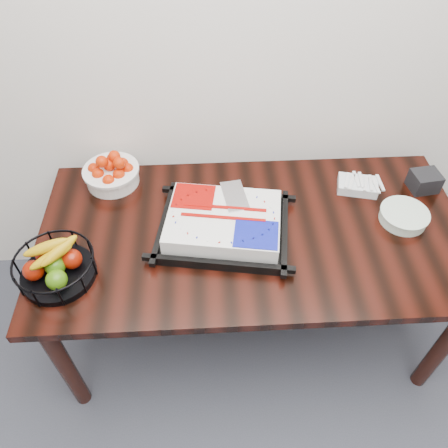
{
  "coord_description": "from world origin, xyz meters",
  "views": [
    {
      "loc": [
        -0.19,
        0.78,
        2.12
      ],
      "look_at": [
        -0.12,
        1.97,
        0.83
      ],
      "focal_mm": 35.0,
      "sensor_mm": 36.0,
      "label": 1
    }
  ],
  "objects_px": {
    "cake_tray": "(224,224)",
    "plate_stack": "(404,216)",
    "tangerine_bowl": "(111,171)",
    "napkin_box": "(424,181)",
    "fruit_basket": "(55,266)",
    "table": "(252,243)"
  },
  "relations": [
    {
      "from": "fruit_basket",
      "to": "plate_stack",
      "type": "bearing_deg",
      "value": 8.8
    },
    {
      "from": "fruit_basket",
      "to": "napkin_box",
      "type": "xyz_separation_m",
      "value": [
        1.57,
        0.41,
        -0.02
      ]
    },
    {
      "from": "table",
      "to": "napkin_box",
      "type": "relative_size",
      "value": 14.88
    },
    {
      "from": "napkin_box",
      "to": "fruit_basket",
      "type": "bearing_deg",
      "value": -165.21
    },
    {
      "from": "plate_stack",
      "to": "tangerine_bowl",
      "type": "bearing_deg",
      "value": 166.1
    },
    {
      "from": "cake_tray",
      "to": "tangerine_bowl",
      "type": "distance_m",
      "value": 0.6
    },
    {
      "from": "fruit_basket",
      "to": "napkin_box",
      "type": "distance_m",
      "value": 1.62
    },
    {
      "from": "tangerine_bowl",
      "to": "plate_stack",
      "type": "xyz_separation_m",
      "value": [
        1.27,
        -0.31,
        -0.04
      ]
    },
    {
      "from": "cake_tray",
      "to": "plate_stack",
      "type": "xyz_separation_m",
      "value": [
        0.77,
        0.02,
        -0.02
      ]
    },
    {
      "from": "tangerine_bowl",
      "to": "table",
      "type": "bearing_deg",
      "value": -28.29
    },
    {
      "from": "cake_tray",
      "to": "table",
      "type": "bearing_deg",
      "value": 1.21
    },
    {
      "from": "fruit_basket",
      "to": "tangerine_bowl",
      "type": "bearing_deg",
      "value": 74.92
    },
    {
      "from": "tangerine_bowl",
      "to": "napkin_box",
      "type": "relative_size",
      "value": 2.12
    },
    {
      "from": "plate_stack",
      "to": "napkin_box",
      "type": "height_order",
      "value": "napkin_box"
    },
    {
      "from": "tangerine_bowl",
      "to": "fruit_basket",
      "type": "xyz_separation_m",
      "value": [
        -0.14,
        -0.53,
        -0.0
      ]
    },
    {
      "from": "tangerine_bowl",
      "to": "fruit_basket",
      "type": "bearing_deg",
      "value": -105.08
    },
    {
      "from": "table",
      "to": "tangerine_bowl",
      "type": "height_order",
      "value": "tangerine_bowl"
    },
    {
      "from": "table",
      "to": "fruit_basket",
      "type": "bearing_deg",
      "value": -165.59
    },
    {
      "from": "fruit_basket",
      "to": "cake_tray",
      "type": "bearing_deg",
      "value": 16.85
    },
    {
      "from": "cake_tray",
      "to": "napkin_box",
      "type": "xyz_separation_m",
      "value": [
        0.92,
        0.22,
        -0.01
      ]
    },
    {
      "from": "tangerine_bowl",
      "to": "napkin_box",
      "type": "distance_m",
      "value": 1.43
    },
    {
      "from": "fruit_basket",
      "to": "napkin_box",
      "type": "bearing_deg",
      "value": 14.79
    }
  ]
}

